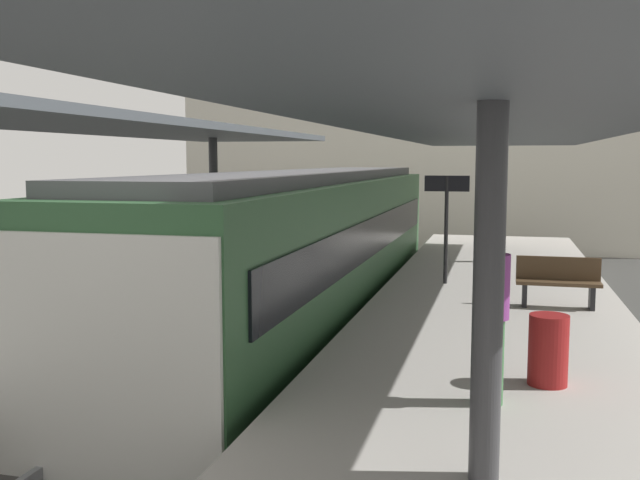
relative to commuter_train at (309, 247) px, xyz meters
name	(u,v)px	position (x,y,z in m)	size (l,w,h in m)	color
ground_plane	(248,381)	(0.00, -3.67, -1.73)	(80.00, 80.00, 0.00)	#383835
platform_left	(40,336)	(-3.80, -3.67, -1.23)	(4.40, 28.00, 1.00)	#ADA8A0
platform_right	(492,368)	(3.80, -3.67, -1.23)	(4.40, 28.00, 1.00)	#ADA8A0
track_ballast	(248,375)	(0.00, -3.67, -1.63)	(3.20, 28.00, 0.20)	#423F3D
rail_near_side	(206,361)	(-0.72, -3.67, -1.46)	(0.08, 28.00, 0.14)	slate
rail_far_side	(291,368)	(0.72, -3.67, -1.46)	(0.08, 28.00, 0.14)	slate
commuter_train	(309,247)	(0.00, 0.00, 0.00)	(2.78, 15.94, 3.10)	#2D5633
canopy_left	(79,125)	(-3.80, -2.27, 2.44)	(4.18, 21.00, 3.29)	#333335
canopy_right	(500,130)	(3.80, -2.27, 2.27)	(4.18, 21.00, 3.12)	#333335
platform_bench	(558,280)	(4.84, -1.40, -0.26)	(1.40, 0.41, 0.86)	black
platform_sign	(447,205)	(2.77, 0.51, 0.90)	(0.90, 0.08, 2.21)	#262628
litter_bin	(548,350)	(4.43, -5.93, -0.33)	(0.44, 0.44, 0.80)	maroon
passenger_near_bench	(491,315)	(3.80, -6.74, 0.21)	(0.36, 0.36, 1.79)	#386B3D
station_building_backdrop	(413,113)	(0.06, 16.33, 3.77)	(18.00, 6.00, 11.00)	beige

